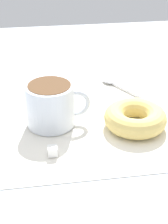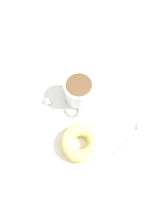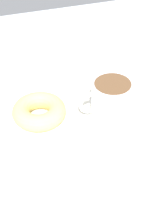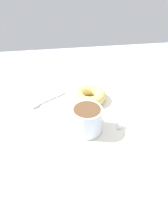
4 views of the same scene
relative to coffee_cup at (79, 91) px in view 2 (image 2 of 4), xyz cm
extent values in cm
cube|color=#B2BCC6|center=(2.32, -4.69, -5.55)|extent=(120.00, 120.00, 2.00)
cube|color=white|center=(-0.02, -6.21, -4.40)|extent=(34.82, 34.82, 0.30)
cylinder|color=silver|center=(0.00, 0.18, -0.20)|extent=(9.13, 9.13, 8.12)
cylinder|color=brown|center=(0.00, 0.18, 3.66)|extent=(7.93, 7.93, 0.60)
torus|color=silver|center=(-0.12, -4.84, -0.20)|extent=(1.03, 5.47, 5.45)
torus|color=#E5C66B|center=(-3.40, -15.43, -2.35)|extent=(11.79, 11.79, 3.81)
ellipsoid|color=silver|center=(16.19, -14.35, -3.80)|extent=(4.32, 3.92, 0.90)
cylinder|color=silver|center=(10.30, -17.92, -3.97)|extent=(10.11, 6.42, 0.56)
cube|color=white|center=(-10.10, 0.61, -3.45)|extent=(1.62, 1.62, 1.62)
camera|label=1|loc=(-61.28, 2.67, 33.92)|focal=60.00mm
camera|label=2|loc=(-7.05, -34.60, 68.98)|focal=40.00mm
camera|label=3|loc=(59.30, -25.53, 49.93)|focal=60.00mm
camera|label=4|loc=(7.87, 48.65, 42.37)|focal=35.00mm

